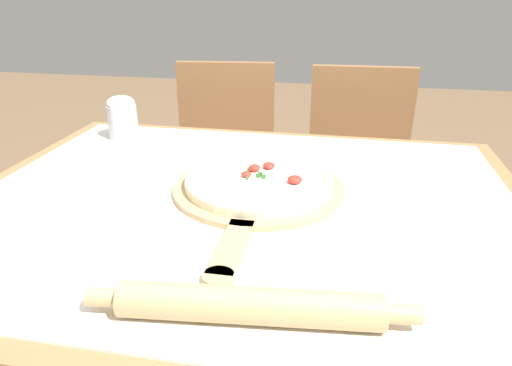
{
  "coord_description": "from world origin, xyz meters",
  "views": [
    {
      "loc": [
        0.19,
        -0.83,
        1.19
      ],
      "look_at": [
        0.03,
        0.02,
        0.81
      ],
      "focal_mm": 32.0,
      "sensor_mm": 36.0,
      "label": 1
    }
  ],
  "objects_px": {
    "pizza_peel": "(257,191)",
    "pizza": "(259,180)",
    "chair_right": "(357,172)",
    "flour_cup": "(122,117)",
    "rolling_pin": "(250,306)",
    "chair_left": "(225,163)"
  },
  "relations": [
    {
      "from": "chair_right",
      "to": "flour_cup",
      "type": "height_order",
      "value": "chair_right"
    },
    {
      "from": "chair_right",
      "to": "pizza_peel",
      "type": "bearing_deg",
      "value": -109.38
    },
    {
      "from": "pizza_peel",
      "to": "flour_cup",
      "type": "distance_m",
      "value": 0.55
    },
    {
      "from": "pizza",
      "to": "chair_right",
      "type": "relative_size",
      "value": 0.35
    },
    {
      "from": "pizza_peel",
      "to": "chair_left",
      "type": "xyz_separation_m",
      "value": [
        -0.28,
        0.77,
        -0.25
      ]
    },
    {
      "from": "chair_right",
      "to": "flour_cup",
      "type": "xyz_separation_m",
      "value": [
        -0.69,
        -0.46,
        0.31
      ]
    },
    {
      "from": "chair_left",
      "to": "chair_right",
      "type": "xyz_separation_m",
      "value": [
        0.52,
        0.0,
        0.0
      ]
    },
    {
      "from": "rolling_pin",
      "to": "chair_left",
      "type": "xyz_separation_m",
      "value": [
        -0.34,
        1.16,
        -0.27
      ]
    },
    {
      "from": "pizza",
      "to": "chair_left",
      "type": "xyz_separation_m",
      "value": [
        -0.28,
        0.75,
        -0.27
      ]
    },
    {
      "from": "pizza_peel",
      "to": "chair_right",
      "type": "relative_size",
      "value": 0.6
    },
    {
      "from": "pizza",
      "to": "chair_right",
      "type": "bearing_deg",
      "value": 72.12
    },
    {
      "from": "rolling_pin",
      "to": "chair_left",
      "type": "distance_m",
      "value": 1.24
    },
    {
      "from": "rolling_pin",
      "to": "chair_right",
      "type": "bearing_deg",
      "value": 81.29
    },
    {
      "from": "rolling_pin",
      "to": "flour_cup",
      "type": "distance_m",
      "value": 0.87
    },
    {
      "from": "pizza_peel",
      "to": "pizza",
      "type": "bearing_deg",
      "value": 89.2
    },
    {
      "from": "pizza_peel",
      "to": "rolling_pin",
      "type": "distance_m",
      "value": 0.4
    },
    {
      "from": "pizza",
      "to": "rolling_pin",
      "type": "relative_size",
      "value": 0.72
    },
    {
      "from": "pizza_peel",
      "to": "chair_left",
      "type": "relative_size",
      "value": 0.6
    },
    {
      "from": "pizza_peel",
      "to": "pizza",
      "type": "relative_size",
      "value": 1.72
    },
    {
      "from": "chair_left",
      "to": "flour_cup",
      "type": "xyz_separation_m",
      "value": [
        -0.17,
        -0.46,
        0.31
      ]
    },
    {
      "from": "pizza",
      "to": "flour_cup",
      "type": "relative_size",
      "value": 2.61
    },
    {
      "from": "flour_cup",
      "to": "pizza_peel",
      "type": "bearing_deg",
      "value": -34.3
    }
  ]
}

